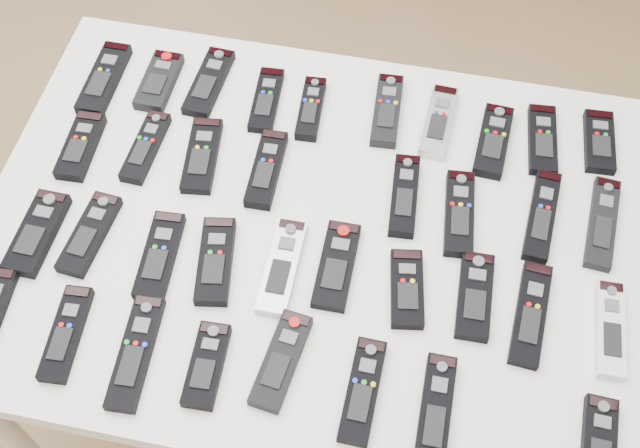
% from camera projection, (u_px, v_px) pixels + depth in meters
% --- Properties ---
extents(ground, '(4.00, 4.00, 0.00)m').
position_uv_depth(ground, '(291.00, 334.00, 2.21)').
color(ground, olive).
rests_on(ground, ground).
extents(table, '(1.25, 0.88, 0.78)m').
position_uv_depth(table, '(320.00, 246.00, 1.51)').
color(table, white).
rests_on(table, ground).
extents(remote_0, '(0.06, 0.19, 0.02)m').
position_uv_depth(remote_0, '(104.00, 79.00, 1.65)').
color(remote_0, black).
rests_on(remote_0, table).
extents(remote_1, '(0.06, 0.15, 0.02)m').
position_uv_depth(remote_1, '(159.00, 81.00, 1.65)').
color(remote_1, black).
rests_on(remote_1, table).
extents(remote_2, '(0.07, 0.18, 0.02)m').
position_uv_depth(remote_2, '(209.00, 82.00, 1.65)').
color(remote_2, black).
rests_on(remote_2, table).
extents(remote_3, '(0.06, 0.16, 0.02)m').
position_uv_depth(remote_3, '(266.00, 100.00, 1.62)').
color(remote_3, black).
rests_on(remote_3, table).
extents(remote_4, '(0.05, 0.16, 0.02)m').
position_uv_depth(remote_4, '(311.00, 109.00, 1.61)').
color(remote_4, black).
rests_on(remote_4, table).
extents(remote_5, '(0.06, 0.18, 0.02)m').
position_uv_depth(remote_5, '(387.00, 111.00, 1.60)').
color(remote_5, black).
rests_on(remote_5, table).
extents(remote_6, '(0.06, 0.18, 0.02)m').
position_uv_depth(remote_6, '(438.00, 122.00, 1.59)').
color(remote_6, '#B7B7BC').
rests_on(remote_6, table).
extents(remote_7, '(0.07, 0.17, 0.02)m').
position_uv_depth(remote_7, '(493.00, 141.00, 1.56)').
color(remote_7, black).
rests_on(remote_7, table).
extents(remote_8, '(0.06, 0.17, 0.02)m').
position_uv_depth(remote_8, '(542.00, 140.00, 1.57)').
color(remote_8, black).
rests_on(remote_8, table).
extents(remote_9, '(0.06, 0.15, 0.02)m').
position_uv_depth(remote_9, '(599.00, 142.00, 1.56)').
color(remote_9, black).
rests_on(remote_9, table).
extents(remote_10, '(0.06, 0.16, 0.02)m').
position_uv_depth(remote_10, '(81.00, 146.00, 1.56)').
color(remote_10, black).
rests_on(remote_10, table).
extents(remote_11, '(0.05, 0.17, 0.02)m').
position_uv_depth(remote_11, '(146.00, 147.00, 1.56)').
color(remote_11, black).
rests_on(remote_11, table).
extents(remote_12, '(0.08, 0.18, 0.02)m').
position_uv_depth(remote_12, '(202.00, 155.00, 1.55)').
color(remote_12, black).
rests_on(remote_12, table).
extents(remote_13, '(0.05, 0.17, 0.02)m').
position_uv_depth(remote_13, '(266.00, 169.00, 1.53)').
color(remote_13, black).
rests_on(remote_13, table).
extents(remote_14, '(0.06, 0.18, 0.02)m').
position_uv_depth(remote_14, '(404.00, 196.00, 1.49)').
color(remote_14, black).
rests_on(remote_14, table).
extents(remote_15, '(0.07, 0.18, 0.02)m').
position_uv_depth(remote_15, '(459.00, 213.00, 1.47)').
color(remote_15, black).
rests_on(remote_15, table).
extents(remote_16, '(0.06, 0.20, 0.02)m').
position_uv_depth(remote_16, '(542.00, 216.00, 1.47)').
color(remote_16, black).
rests_on(remote_16, table).
extents(remote_17, '(0.06, 0.20, 0.02)m').
position_uv_depth(remote_17, '(602.00, 223.00, 1.46)').
color(remote_17, black).
rests_on(remote_17, table).
extents(remote_18, '(0.07, 0.17, 0.02)m').
position_uv_depth(remote_18, '(37.00, 233.00, 1.45)').
color(remote_18, black).
rests_on(remote_18, table).
extents(remote_19, '(0.07, 0.17, 0.02)m').
position_uv_depth(remote_19, '(90.00, 234.00, 1.45)').
color(remote_19, black).
rests_on(remote_19, table).
extents(remote_20, '(0.07, 0.18, 0.02)m').
position_uv_depth(remote_20, '(160.00, 256.00, 1.42)').
color(remote_20, black).
rests_on(remote_20, table).
extents(remote_21, '(0.09, 0.18, 0.02)m').
position_uv_depth(remote_21, '(215.00, 261.00, 1.42)').
color(remote_21, black).
rests_on(remote_21, table).
extents(remote_22, '(0.06, 0.19, 0.02)m').
position_uv_depth(remote_22, '(282.00, 267.00, 1.41)').
color(remote_22, '#B7B7BC').
rests_on(remote_22, table).
extents(remote_23, '(0.06, 0.17, 0.02)m').
position_uv_depth(remote_23, '(337.00, 266.00, 1.41)').
color(remote_23, black).
rests_on(remote_23, table).
extents(remote_24, '(0.08, 0.15, 0.02)m').
position_uv_depth(remote_24, '(407.00, 289.00, 1.39)').
color(remote_24, black).
rests_on(remote_24, table).
extents(remote_25, '(0.06, 0.17, 0.02)m').
position_uv_depth(remote_25, '(475.00, 296.00, 1.38)').
color(remote_25, black).
rests_on(remote_25, table).
extents(remote_26, '(0.06, 0.20, 0.02)m').
position_uv_depth(remote_26, '(531.00, 314.00, 1.36)').
color(remote_26, black).
rests_on(remote_26, table).
extents(remote_27, '(0.05, 0.18, 0.02)m').
position_uv_depth(remote_27, '(610.00, 329.00, 1.35)').
color(remote_27, silver).
rests_on(remote_27, table).
extents(remote_29, '(0.06, 0.17, 0.02)m').
position_uv_depth(remote_29, '(66.00, 333.00, 1.34)').
color(remote_29, black).
rests_on(remote_29, table).
extents(remote_30, '(0.06, 0.21, 0.02)m').
position_uv_depth(remote_30, '(136.00, 352.00, 1.32)').
color(remote_30, black).
rests_on(remote_30, table).
extents(remote_31, '(0.06, 0.15, 0.02)m').
position_uv_depth(remote_31, '(207.00, 365.00, 1.31)').
color(remote_31, black).
rests_on(remote_31, table).
extents(remote_32, '(0.07, 0.18, 0.02)m').
position_uv_depth(remote_32, '(281.00, 360.00, 1.31)').
color(remote_32, black).
rests_on(remote_32, table).
extents(remote_33, '(0.05, 0.18, 0.02)m').
position_uv_depth(remote_33, '(363.00, 391.00, 1.29)').
color(remote_33, black).
rests_on(remote_33, table).
extents(remote_34, '(0.05, 0.19, 0.02)m').
position_uv_depth(remote_34, '(435.00, 412.00, 1.27)').
color(remote_34, black).
rests_on(remote_34, table).
extents(remote_35, '(0.06, 0.16, 0.02)m').
position_uv_depth(remote_35, '(599.00, 445.00, 1.24)').
color(remote_35, black).
rests_on(remote_35, table).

